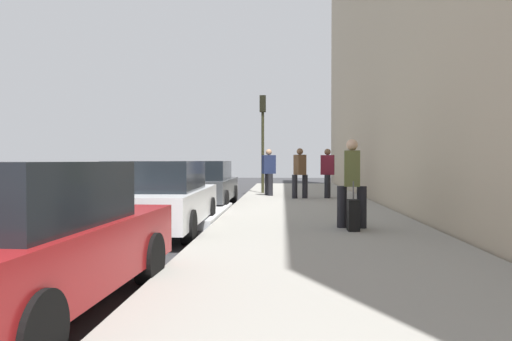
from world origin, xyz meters
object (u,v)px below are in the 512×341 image
(parked_car_charcoal, at_px, (204,184))
(pedestrian_brown_coat, at_px, (300,172))
(pedestrian_olive_coat, at_px, (352,181))
(pedestrian_burgundy_coat, at_px, (328,172))
(parked_car_white, at_px, (160,197))
(rolling_suitcase, at_px, (353,215))
(traffic_light_pole, at_px, (263,127))
(parked_car_red, at_px, (20,241))
(pedestrian_navy_coat, at_px, (269,171))

(parked_car_charcoal, xyz_separation_m, pedestrian_brown_coat, (1.93, -3.22, 0.37))
(pedestrian_olive_coat, bearing_deg, parked_car_charcoal, 34.06)
(parked_car_charcoal, relative_size, pedestrian_burgundy_coat, 2.58)
(parked_car_white, height_order, pedestrian_burgundy_coat, pedestrian_burgundy_coat)
(parked_car_white, height_order, pedestrian_brown_coat, pedestrian_brown_coat)
(pedestrian_olive_coat, relative_size, rolling_suitcase, 1.87)
(parked_car_charcoal, bearing_deg, rolling_suitcase, -148.00)
(traffic_light_pole, bearing_deg, parked_car_red, 174.16)
(pedestrian_navy_coat, distance_m, pedestrian_brown_coat, 1.85)
(pedestrian_olive_coat, relative_size, traffic_light_pole, 0.44)
(parked_car_red, relative_size, rolling_suitcase, 4.45)
(rolling_suitcase, bearing_deg, traffic_light_pole, 11.21)
(parked_car_red, xyz_separation_m, parked_car_white, (5.60, 0.05, 0.00))
(parked_car_red, bearing_deg, pedestrian_olive_coat, -35.33)
(pedestrian_navy_coat, bearing_deg, parked_car_charcoal, 148.74)
(pedestrian_burgundy_coat, height_order, rolling_suitcase, pedestrian_burgundy_coat)
(parked_car_red, xyz_separation_m, pedestrian_olive_coat, (5.54, -3.93, 0.36))
(parked_car_charcoal, relative_size, traffic_light_pole, 1.13)
(pedestrian_burgundy_coat, relative_size, pedestrian_brown_coat, 0.99)
(pedestrian_olive_coat, distance_m, traffic_light_pole, 11.18)
(parked_car_red, distance_m, rolling_suitcase, 6.43)
(pedestrian_brown_coat, bearing_deg, parked_car_white, 157.69)
(pedestrian_navy_coat, height_order, rolling_suitcase, pedestrian_navy_coat)
(rolling_suitcase, bearing_deg, pedestrian_brown_coat, 5.18)
(parked_car_charcoal, xyz_separation_m, pedestrian_navy_coat, (3.36, -2.04, 0.37))
(pedestrian_olive_coat, height_order, pedestrian_brown_coat, pedestrian_brown_coat)
(pedestrian_burgundy_coat, relative_size, rolling_suitcase, 1.87)
(parked_car_charcoal, relative_size, rolling_suitcase, 4.84)
(pedestrian_olive_coat, height_order, pedestrian_navy_coat, pedestrian_navy_coat)
(pedestrian_olive_coat, bearing_deg, parked_car_red, 144.67)
(parked_car_white, height_order, rolling_suitcase, parked_car_white)
(traffic_light_pole, bearing_deg, parked_car_charcoal, 160.32)
(parked_car_charcoal, height_order, traffic_light_pole, traffic_light_pole)
(parked_car_charcoal, bearing_deg, pedestrian_navy_coat, -31.26)
(parked_car_white, bearing_deg, parked_car_red, -179.50)
(parked_car_white, relative_size, pedestrian_olive_coat, 2.63)
(parked_car_red, xyz_separation_m, rolling_suitcase, (5.10, -3.90, -0.30))
(parked_car_red, height_order, pedestrian_burgundy_coat, pedestrian_burgundy_coat)
(pedestrian_brown_coat, distance_m, traffic_light_pole, 3.77)
(rolling_suitcase, bearing_deg, parked_car_white, 82.84)
(parked_car_red, relative_size, pedestrian_navy_coat, 2.35)
(parked_car_charcoal, bearing_deg, traffic_light_pole, -19.68)
(traffic_light_pole, height_order, rolling_suitcase, traffic_light_pole)
(parked_car_red, height_order, parked_car_white, same)
(parked_car_charcoal, height_order, rolling_suitcase, parked_car_charcoal)
(pedestrian_olive_coat, height_order, rolling_suitcase, pedestrian_olive_coat)
(pedestrian_burgundy_coat, xyz_separation_m, traffic_light_pole, (2.62, 2.51, 1.85))
(pedestrian_burgundy_coat, bearing_deg, rolling_suitcase, 178.12)
(parked_car_white, bearing_deg, pedestrian_burgundy_coat, -27.52)
(pedestrian_burgundy_coat, distance_m, rolling_suitcase, 8.64)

